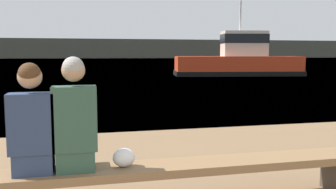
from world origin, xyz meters
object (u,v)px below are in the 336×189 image
shopping_bag (124,158)px  tugboat_red (239,62)px  bench_main (12,183)px  person_left (32,125)px  person_right (75,121)px

shopping_bag → tugboat_red: 23.19m
bench_main → person_left: 0.55m
bench_main → tugboat_red: bearing=61.2°
person_right → tugboat_red: (10.83, 20.73, 0.05)m
bench_main → shopping_bag: (1.01, 0.01, 0.17)m
person_right → shopping_bag: 0.58m
person_right → tugboat_red: bearing=62.4°
bench_main → person_left: size_ratio=7.26×
shopping_bag → bench_main: bearing=-179.3°
bench_main → tugboat_red: 23.67m
tugboat_red → bench_main: bearing=160.6°
bench_main → shopping_bag: bearing=0.7°
shopping_bag → tugboat_red: (10.39, 20.72, 0.43)m
person_right → tugboat_red: size_ratio=0.12×
bench_main → person_right: 0.78m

